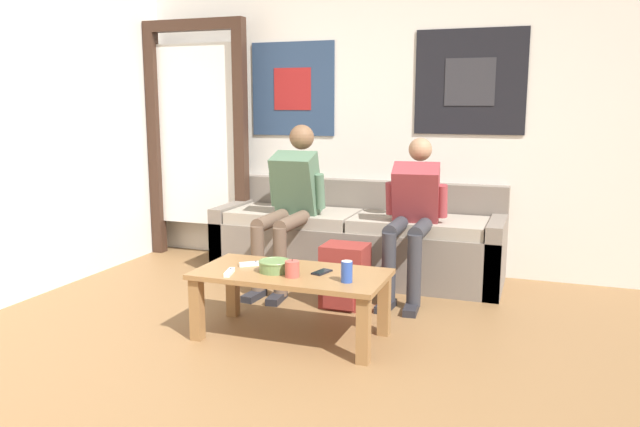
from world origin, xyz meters
name	(u,v)px	position (x,y,z in m)	size (l,w,h in m)	color
ground_plane	(224,406)	(0.00, 0.00, 0.00)	(18.00, 18.00, 0.00)	brown
wall_back	(377,120)	(0.00, 2.78, 1.28)	(10.00, 0.07, 2.55)	silver
door_frame	(197,128)	(-1.64, 2.57, 1.20)	(1.00, 0.10, 2.15)	#382319
couch	(357,242)	(-0.06, 2.41, 0.29)	(2.36, 0.74, 0.76)	#70665B
coffee_table	(291,283)	(-0.04, 0.93, 0.34)	(1.16, 0.57, 0.42)	olive
person_seated_adult	(290,198)	(-0.50, 2.03, 0.69)	(0.47, 0.97, 1.25)	brown
person_seated_teen	(413,210)	(0.47, 2.04, 0.64)	(0.47, 0.86, 1.16)	#2D2D33
backpack	(345,277)	(0.09, 1.61, 0.21)	(0.31, 0.30, 0.44)	maroon
ceramic_bowl	(275,265)	(-0.13, 0.90, 0.46)	(0.19, 0.19, 0.07)	#607F47
pillar_candle	(292,269)	(0.01, 0.83, 0.46)	(0.08, 0.08, 0.11)	#B24C42
drink_can_blue	(347,272)	(0.35, 0.84, 0.48)	(0.07, 0.07, 0.12)	#28479E
game_controller_near_left	(251,264)	(-0.33, 0.98, 0.43)	(0.13, 0.11, 0.03)	white
game_controller_near_right	(229,272)	(-0.36, 0.76, 0.43)	(0.07, 0.15, 0.03)	white
cell_phone	(322,272)	(0.15, 0.97, 0.42)	(0.10, 0.15, 0.01)	black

